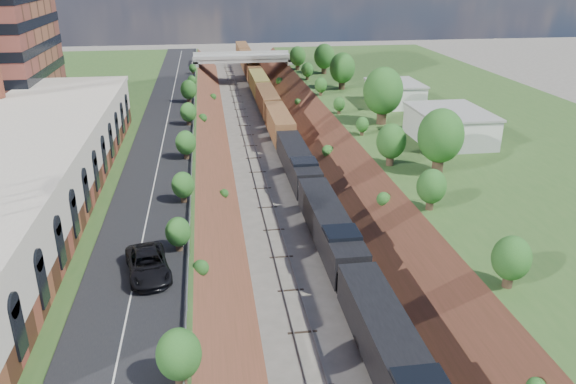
# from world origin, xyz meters

# --- Properties ---
(platform_left) EXTENTS (44.00, 180.00, 5.00)m
(platform_left) POSITION_xyz_m (-33.00, 60.00, 2.50)
(platform_left) COLOR #345824
(platform_left) RESTS_ON ground
(platform_right) EXTENTS (44.00, 180.00, 5.00)m
(platform_right) POSITION_xyz_m (33.00, 60.00, 2.50)
(platform_right) COLOR #345824
(platform_right) RESTS_ON ground
(embankment_left) EXTENTS (10.00, 180.00, 10.00)m
(embankment_left) POSITION_xyz_m (-11.00, 60.00, 0.00)
(embankment_left) COLOR brown
(embankment_left) RESTS_ON ground
(embankment_right) EXTENTS (10.00, 180.00, 10.00)m
(embankment_right) POSITION_xyz_m (11.00, 60.00, 0.00)
(embankment_right) COLOR brown
(embankment_right) RESTS_ON ground
(rail_left_track) EXTENTS (1.58, 180.00, 0.18)m
(rail_left_track) POSITION_xyz_m (-2.60, 60.00, 0.09)
(rail_left_track) COLOR gray
(rail_left_track) RESTS_ON ground
(rail_right_track) EXTENTS (1.58, 180.00, 0.18)m
(rail_right_track) POSITION_xyz_m (2.60, 60.00, 0.09)
(rail_right_track) COLOR gray
(rail_right_track) RESTS_ON ground
(road) EXTENTS (8.00, 180.00, 0.10)m
(road) POSITION_xyz_m (-15.50, 60.00, 5.05)
(road) COLOR black
(road) RESTS_ON platform_left
(guardrail) EXTENTS (0.10, 171.00, 0.70)m
(guardrail) POSITION_xyz_m (-11.40, 59.80, 5.55)
(guardrail) COLOR #99999E
(guardrail) RESTS_ON platform_left
(commercial_building) EXTENTS (14.30, 62.30, 7.00)m
(commercial_building) POSITION_xyz_m (-28.00, 38.00, 8.51)
(commercial_building) COLOR brown
(commercial_building) RESTS_ON platform_left
(overpass) EXTENTS (24.50, 8.30, 7.40)m
(overpass) POSITION_xyz_m (0.00, 122.00, 4.92)
(overpass) COLOR gray
(overpass) RESTS_ON ground
(white_building_near) EXTENTS (9.00, 12.00, 4.00)m
(white_building_near) POSITION_xyz_m (23.50, 52.00, 7.00)
(white_building_near) COLOR silver
(white_building_near) RESTS_ON platform_right
(white_building_far) EXTENTS (8.00, 10.00, 3.60)m
(white_building_far) POSITION_xyz_m (23.00, 74.00, 6.80)
(white_building_far) COLOR silver
(white_building_far) RESTS_ON platform_right
(tree_right_large) EXTENTS (5.25, 5.25, 7.61)m
(tree_right_large) POSITION_xyz_m (17.00, 40.00, 9.38)
(tree_right_large) COLOR #473323
(tree_right_large) RESTS_ON platform_right
(tree_left_crest) EXTENTS (2.45, 2.45, 3.55)m
(tree_left_crest) POSITION_xyz_m (-11.80, 20.00, 7.04)
(tree_left_crest) COLOR #473323
(tree_left_crest) RESTS_ON platform_left
(freight_train) EXTENTS (3.28, 166.32, 4.83)m
(freight_train) POSITION_xyz_m (2.60, 87.94, 2.75)
(freight_train) COLOR black
(freight_train) RESTS_ON ground
(suv) EXTENTS (4.26, 7.08, 1.84)m
(suv) POSITION_xyz_m (-14.43, 20.73, 6.02)
(suv) COLOR black
(suv) RESTS_ON road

